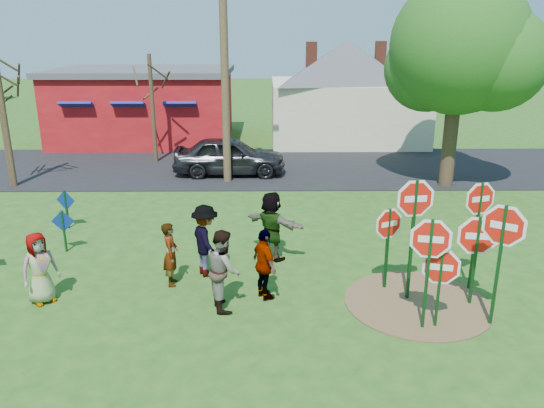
% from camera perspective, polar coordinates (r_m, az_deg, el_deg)
% --- Properties ---
extents(ground, '(120.00, 120.00, 0.00)m').
position_cam_1_polar(ground, '(12.88, -5.81, -8.55)').
color(ground, '#1E4F16').
rests_on(ground, ground).
extents(road, '(120.00, 7.50, 0.04)m').
position_cam_1_polar(road, '(23.70, -3.40, 3.98)').
color(road, black).
rests_on(road, ground).
extents(dirt_patch, '(3.20, 3.20, 0.03)m').
position_cam_1_polar(dirt_patch, '(12.39, 15.32, -10.20)').
color(dirt_patch, brown).
rests_on(dirt_patch, ground).
extents(red_building, '(9.40, 7.69, 3.90)m').
position_cam_1_polar(red_building, '(30.45, -13.45, 10.37)').
color(red_building, maroon).
rests_on(red_building, ground).
extents(cream_house, '(9.40, 9.40, 6.50)m').
position_cam_1_polar(cream_house, '(29.92, 7.93, 12.40)').
color(cream_house, beige).
rests_on(cream_house, ground).
extents(stop_sign_a, '(1.08, 0.22, 2.49)m').
position_cam_1_polar(stop_sign_a, '(10.74, 16.61, -4.72)').
color(stop_sign_a, '#103D17').
rests_on(stop_sign_a, ground).
extents(stop_sign_b, '(1.12, 0.16, 2.93)m').
position_cam_1_polar(stop_sign_b, '(11.72, 15.07, -0.60)').
color(stop_sign_b, '#103D17').
rests_on(stop_sign_b, ground).
extents(stop_sign_c, '(0.93, 0.69, 2.73)m').
position_cam_1_polar(stop_sign_c, '(11.29, 23.53, -3.40)').
color(stop_sign_c, '#103D17').
rests_on(stop_sign_c, ground).
extents(stop_sign_d, '(0.98, 0.30, 2.73)m').
position_cam_1_polar(stop_sign_d, '(12.68, 21.36, -0.51)').
color(stop_sign_d, '#103D17').
rests_on(stop_sign_d, ground).
extents(stop_sign_e, '(1.00, 0.24, 1.84)m').
position_cam_1_polar(stop_sign_e, '(11.07, 17.68, -7.00)').
color(stop_sign_e, '#103D17').
rests_on(stop_sign_e, ground).
extents(stop_sign_f, '(1.16, 0.19, 2.20)m').
position_cam_1_polar(stop_sign_f, '(12.13, 21.20, -3.73)').
color(stop_sign_f, '#103D17').
rests_on(stop_sign_f, ground).
extents(stop_sign_g, '(0.89, 0.43, 2.10)m').
position_cam_1_polar(stop_sign_g, '(12.33, 12.40, -2.84)').
color(stop_sign_g, '#103D17').
rests_on(stop_sign_g, ground).
extents(blue_diamond_c, '(0.62, 0.06, 1.19)m').
position_cam_1_polar(blue_diamond_c, '(15.42, -21.51, -2.24)').
color(blue_diamond_c, '#103D17').
rests_on(blue_diamond_c, ground).
extents(blue_diamond_d, '(0.62, 0.20, 1.22)m').
position_cam_1_polar(blue_diamond_d, '(17.24, -21.27, -0.09)').
color(blue_diamond_d, '#103D17').
rests_on(blue_diamond_d, ground).
extents(person_a, '(0.93, 0.94, 1.64)m').
position_cam_1_polar(person_a, '(12.74, -23.73, -6.32)').
color(person_a, '#445D92').
rests_on(person_a, ground).
extents(person_b, '(0.43, 0.60, 1.55)m').
position_cam_1_polar(person_b, '(12.72, -10.84, -5.30)').
color(person_b, '#2A735F').
rests_on(person_b, ground).
extents(person_c, '(0.88, 1.01, 1.79)m').
position_cam_1_polar(person_c, '(11.49, -5.25, -7.01)').
color(person_c, '#9B4D43').
rests_on(person_c, ground).
extents(person_d, '(1.13, 1.34, 1.80)m').
position_cam_1_polar(person_d, '(13.03, -7.16, -3.93)').
color(person_d, '#37383E').
rests_on(person_d, ground).
extents(person_e, '(0.80, 1.04, 1.65)m').
position_cam_1_polar(person_e, '(11.82, -0.81, -6.54)').
color(person_e, '#452B4F').
rests_on(person_e, ground).
extents(person_f, '(1.73, 1.43, 1.85)m').
position_cam_1_polar(person_f, '(13.82, -0.05, -2.37)').
color(person_f, '#1B5224').
rests_on(person_f, ground).
extents(suv, '(4.63, 1.87, 1.58)m').
position_cam_1_polar(suv, '(22.30, -4.59, 5.20)').
color(suv, '#302F35').
rests_on(suv, road).
extents(utility_pole, '(2.43, 0.32, 9.93)m').
position_cam_1_polar(utility_pole, '(20.66, -5.17, 16.48)').
color(utility_pole, '#4C3823').
rests_on(utility_pole, ground).
extents(leafy_tree, '(5.49, 5.01, 7.80)m').
position_cam_1_polar(leafy_tree, '(21.18, 19.79, 15.03)').
color(leafy_tree, '#382819').
rests_on(leafy_tree, ground).
extents(bare_tree_west, '(1.80, 1.80, 5.70)m').
position_cam_1_polar(bare_tree_west, '(22.36, -27.17, 10.79)').
color(bare_tree_west, '#382819').
rests_on(bare_tree_west, ground).
extents(bare_tree_east, '(1.80, 1.80, 4.86)m').
position_cam_1_polar(bare_tree_east, '(24.73, -12.83, 11.52)').
color(bare_tree_east, '#382819').
rests_on(bare_tree_east, ground).
extents(bare_tree_mid, '(1.80, 1.80, 5.01)m').
position_cam_1_polar(bare_tree_mid, '(22.45, -27.24, 9.64)').
color(bare_tree_mid, '#382819').
rests_on(bare_tree_mid, ground).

